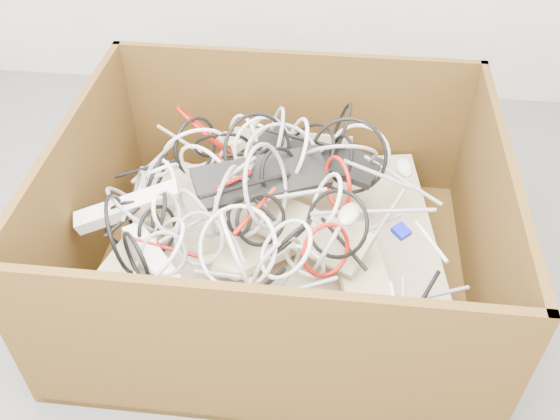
# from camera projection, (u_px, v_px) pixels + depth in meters

# --- Properties ---
(ground) EXTENTS (3.00, 3.00, 0.00)m
(ground) POSITION_uv_depth(u_px,v_px,m) (197.00, 339.00, 1.89)
(ground) COLOR #58585B
(ground) RESTS_ON ground
(cardboard_box) EXTENTS (1.28, 1.06, 0.59)m
(cardboard_box) POSITION_uv_depth(u_px,v_px,m) (274.00, 250.00, 1.98)
(cardboard_box) COLOR #422910
(cardboard_box) RESTS_ON ground
(keyboard_pile) EXTENTS (0.80, 0.75, 0.37)m
(keyboard_pile) POSITION_uv_depth(u_px,v_px,m) (286.00, 219.00, 1.89)
(keyboard_pile) COLOR beige
(keyboard_pile) RESTS_ON cardboard_box
(mice_scatter) EXTENTS (0.83, 0.62, 0.19)m
(mice_scatter) POSITION_uv_depth(u_px,v_px,m) (274.00, 201.00, 1.83)
(mice_scatter) COLOR beige
(mice_scatter) RESTS_ON keyboard_pile
(power_strip_left) EXTENTS (0.33, 0.16, 0.13)m
(power_strip_left) POSITION_uv_depth(u_px,v_px,m) (128.00, 207.00, 1.81)
(power_strip_left) COLOR white
(power_strip_left) RESTS_ON keyboard_pile
(power_strip_right) EXTENTS (0.25, 0.25, 0.10)m
(power_strip_right) POSITION_uv_depth(u_px,v_px,m) (157.00, 265.00, 1.68)
(power_strip_right) COLOR white
(power_strip_right) RESTS_ON keyboard_pile
(vga_plug) EXTENTS (0.06, 0.06, 0.03)m
(vga_plug) POSITION_uv_depth(u_px,v_px,m) (401.00, 231.00, 1.75)
(vga_plug) COLOR #0D17C6
(vga_plug) RESTS_ON keyboard_pile
(cable_tangle) EXTENTS (1.13, 0.88, 0.46)m
(cable_tangle) POSITION_uv_depth(u_px,v_px,m) (248.00, 187.00, 1.81)
(cable_tangle) COLOR black
(cable_tangle) RESTS_ON keyboard_pile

